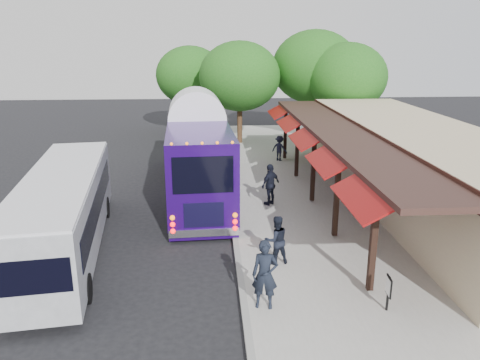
# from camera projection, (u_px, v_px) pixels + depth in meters

# --- Properties ---
(ground) EXTENTS (90.00, 90.00, 0.00)m
(ground) POSITION_uv_depth(u_px,v_px,m) (234.00, 243.00, 17.43)
(ground) COLOR black
(ground) RESTS_ON ground
(sidewalk) EXTENTS (10.00, 40.00, 0.15)m
(sidewalk) POSITION_uv_depth(u_px,v_px,m) (338.00, 203.00, 21.54)
(sidewalk) COLOR #9E9B93
(sidewalk) RESTS_ON ground
(curb) EXTENTS (0.20, 40.00, 0.16)m
(curb) POSITION_uv_depth(u_px,v_px,m) (231.00, 205.00, 21.23)
(curb) COLOR gray
(curb) RESTS_ON ground
(station_shelter) EXTENTS (8.15, 20.00, 3.60)m
(station_shelter) POSITION_uv_depth(u_px,v_px,m) (413.00, 164.00, 21.24)
(station_shelter) COLOR #C2B287
(station_shelter) RESTS_ON ground
(coach_bus) EXTENTS (3.35, 12.72, 4.03)m
(coach_bus) POSITION_uv_depth(u_px,v_px,m) (197.00, 149.00, 22.71)
(coach_bus) COLOR #230757
(coach_bus) RESTS_ON ground
(city_bus) EXTENTS (3.64, 10.86, 2.86)m
(city_bus) POSITION_uv_depth(u_px,v_px,m) (64.00, 210.00, 16.34)
(city_bus) COLOR gray
(city_bus) RESTS_ON ground
(ped_a) EXTENTS (0.80, 0.60, 1.97)m
(ped_a) POSITION_uv_depth(u_px,v_px,m) (265.00, 275.00, 12.74)
(ped_a) COLOR black
(ped_a) RESTS_ON sidewalk
(ped_b) EXTENTS (0.94, 0.81, 1.66)m
(ped_b) POSITION_uv_depth(u_px,v_px,m) (276.00, 240.00, 15.33)
(ped_b) COLOR black
(ped_b) RESTS_ON sidewalk
(ped_c) EXTENTS (1.12, 1.08, 1.88)m
(ped_c) POSITION_uv_depth(u_px,v_px,m) (270.00, 184.00, 20.85)
(ped_c) COLOR black
(ped_c) RESTS_ON sidewalk
(ped_d) EXTENTS (1.14, 1.04, 1.54)m
(ped_d) POSITION_uv_depth(u_px,v_px,m) (280.00, 148.00, 28.56)
(ped_d) COLOR black
(ped_d) RESTS_ON sidewalk
(sign_board) EXTENTS (0.09, 0.46, 1.01)m
(sign_board) POSITION_uv_depth(u_px,v_px,m) (389.00, 288.00, 12.66)
(sign_board) COLOR black
(sign_board) RESTS_ON sidewalk
(tree_left) EXTENTS (5.67, 5.67, 7.26)m
(tree_left) POSITION_uv_depth(u_px,v_px,m) (240.00, 76.00, 32.50)
(tree_left) COLOR #382314
(tree_left) RESTS_ON ground
(tree_mid) EXTENTS (6.28, 6.28, 8.04)m
(tree_mid) POSITION_uv_depth(u_px,v_px,m) (315.00, 67.00, 34.24)
(tree_mid) COLOR #382314
(tree_mid) RESTS_ON ground
(tree_right) EXTENTS (5.60, 5.60, 7.17)m
(tree_right) POSITION_uv_depth(u_px,v_px,m) (347.00, 77.00, 32.46)
(tree_right) COLOR #382314
(tree_right) RESTS_ON ground
(tree_far) EXTENTS (5.37, 5.37, 6.88)m
(tree_far) POSITION_uv_depth(u_px,v_px,m) (190.00, 75.00, 36.77)
(tree_far) COLOR #382314
(tree_far) RESTS_ON ground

